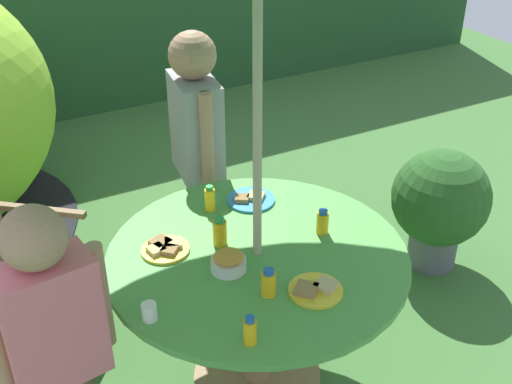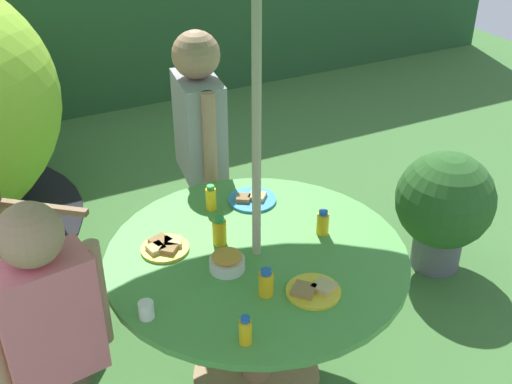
{
  "view_description": "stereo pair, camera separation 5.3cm",
  "coord_description": "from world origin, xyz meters",
  "views": [
    {
      "loc": [
        -1.02,
        -1.89,
        2.31
      ],
      "look_at": [
        0.06,
        0.13,
        0.94
      ],
      "focal_mm": 44.73,
      "sensor_mm": 36.0,
      "label": 1
    },
    {
      "loc": [
        -0.97,
        -1.91,
        2.31
      ],
      "look_at": [
        0.06,
        0.13,
        0.94
      ],
      "focal_mm": 44.73,
      "sensor_mm": 36.0,
      "label": 2
    }
  ],
  "objects": [
    {
      "name": "ground_plane",
      "position": [
        0.0,
        0.0,
        -0.01
      ],
      "size": [
        10.0,
        10.0,
        0.02
      ],
      "primitive_type": "cube",
      "color": "#3D6B33"
    },
    {
      "name": "garden_table",
      "position": [
        0.0,
        0.0,
        0.55
      ],
      "size": [
        1.26,
        1.26,
        0.73
      ],
      "color": "#93704C",
      "rests_on": "ground_plane"
    },
    {
      "name": "hedge_backdrop",
      "position": [
        0.0,
        3.73,
        0.92
      ],
      "size": [
        9.0,
        0.7,
        1.85
      ],
      "primitive_type": "cube",
      "color": "#234C28",
      "rests_on": "ground_plane"
    },
    {
      "name": "snack_bowl",
      "position": [
        -0.15,
        -0.04,
        0.77
      ],
      "size": [
        0.14,
        0.14,
        0.08
      ],
      "color": "white",
      "rests_on": "garden_table"
    },
    {
      "name": "juice_bottle_near_left",
      "position": [
        -0.11,
        0.13,
        0.79
      ],
      "size": [
        0.06,
        0.06,
        0.13
      ],
      "color": "yellow",
      "rests_on": "garden_table"
    },
    {
      "name": "plate_mid_left",
      "position": [
        0.08,
        -0.32,
        0.74
      ],
      "size": [
        0.21,
        0.21,
        0.03
      ],
      "color": "yellow",
      "rests_on": "garden_table"
    },
    {
      "name": "child_in_grey_shirt",
      "position": [
        0.13,
        0.9,
        0.9
      ],
      "size": [
        0.25,
        0.47,
        1.41
      ],
      "rotation": [
        0.0,
        0.0,
        -1.71
      ],
      "color": "#3F3F47",
      "rests_on": "ground_plane"
    },
    {
      "name": "juice_bottle_center_front",
      "position": [
        -0.03,
        0.4,
        0.79
      ],
      "size": [
        0.05,
        0.05,
        0.12
      ],
      "color": "yellow",
      "rests_on": "garden_table"
    },
    {
      "name": "plate_back_edge",
      "position": [
        0.17,
        0.38,
        0.74
      ],
      "size": [
        0.23,
        0.23,
        0.03
      ],
      "color": "#338CD8",
      "rests_on": "garden_table"
    },
    {
      "name": "juice_bottle_near_right",
      "position": [
        -0.27,
        -0.45,
        0.78
      ],
      "size": [
        0.05,
        0.05,
        0.11
      ],
      "color": "yellow",
      "rests_on": "garden_table"
    },
    {
      "name": "plate_front_edge",
      "position": [
        -0.33,
        0.2,
        0.74
      ],
      "size": [
        0.2,
        0.2,
        0.03
      ],
      "color": "yellow",
      "rests_on": "garden_table"
    },
    {
      "name": "potted_plant",
      "position": [
        1.34,
        0.31,
        0.42
      ],
      "size": [
        0.55,
        0.55,
        0.72
      ],
      "color": "#595960",
      "rests_on": "ground_plane"
    },
    {
      "name": "cup_near",
      "position": [
        -0.53,
        -0.17,
        0.76
      ],
      "size": [
        0.06,
        0.06,
        0.07
      ],
      "primitive_type": "cylinder",
      "color": "white",
      "rests_on": "garden_table"
    },
    {
      "name": "juice_bottle_far_left",
      "position": [
        0.32,
        0.0,
        0.78
      ],
      "size": [
        0.05,
        0.05,
        0.11
      ],
      "color": "yellow",
      "rests_on": "garden_table"
    },
    {
      "name": "juice_bottle_far_right",
      "position": [
        -0.09,
        -0.25,
        0.78
      ],
      "size": [
        0.06,
        0.06,
        0.12
      ],
      "color": "yellow",
      "rests_on": "garden_table"
    },
    {
      "name": "child_in_pink_shirt",
      "position": [
        -0.86,
        -0.12,
        0.81
      ],
      "size": [
        0.43,
        0.22,
        1.27
      ],
      "rotation": [
        0.0,
        0.0,
        0.14
      ],
      "color": "brown",
      "rests_on": "ground_plane"
    }
  ]
}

